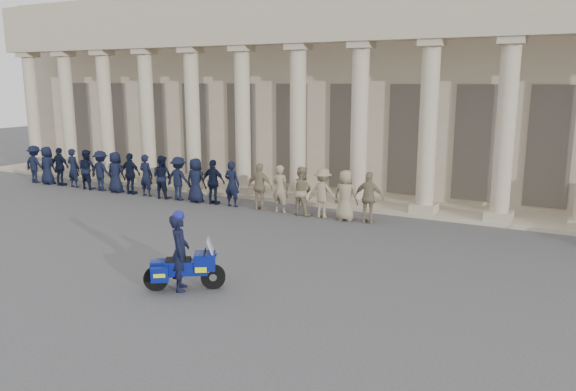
% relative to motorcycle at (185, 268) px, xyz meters
% --- Properties ---
extents(ground, '(90.00, 90.00, 0.00)m').
position_rel_motorcycle_xyz_m(ground, '(-0.76, 2.03, -0.54)').
color(ground, '#464648').
rests_on(ground, ground).
extents(building, '(40.00, 12.50, 9.00)m').
position_rel_motorcycle_xyz_m(building, '(-0.76, 16.77, 3.99)').
color(building, tan).
rests_on(building, ground).
extents(officer_rank, '(18.16, 0.69, 1.81)m').
position_rel_motorcycle_xyz_m(officer_rank, '(-7.08, 8.06, 0.37)').
color(officer_rank, black).
rests_on(officer_rank, ground).
extents(motorcycle, '(1.69, 1.32, 1.24)m').
position_rel_motorcycle_xyz_m(motorcycle, '(0.00, 0.00, 0.00)').
color(motorcycle, black).
rests_on(motorcycle, ground).
extents(rider, '(0.74, 0.81, 1.94)m').
position_rel_motorcycle_xyz_m(rider, '(-0.09, -0.06, 0.42)').
color(rider, black).
rests_on(rider, ground).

